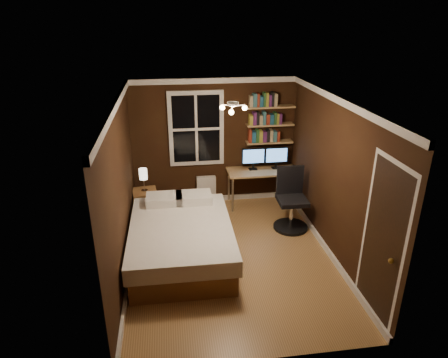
{
  "coord_description": "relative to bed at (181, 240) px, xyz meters",
  "views": [
    {
      "loc": [
        -0.87,
        -5.36,
        3.6
      ],
      "look_at": [
        -0.04,
        0.45,
        1.15
      ],
      "focal_mm": 32.0,
      "sensor_mm": 36.0,
      "label": 1
    }
  ],
  "objects": [
    {
      "name": "door_knob",
      "position": [
        2.32,
        -1.93,
        0.69
      ],
      "size": [
        0.06,
        0.06,
        0.06
      ],
      "primitive_type": "sphere",
      "color": "gold",
      "rests_on": "door"
    },
    {
      "name": "bookshelf_lower",
      "position": [
        1.85,
        1.9,
        0.94
      ],
      "size": [
        0.92,
        0.22,
        0.03
      ],
      "primitive_type": "cube",
      "color": "tan",
      "rests_on": "wall_back"
    },
    {
      "name": "monitor_right",
      "position": [
        1.98,
        1.79,
        0.64
      ],
      "size": [
        0.47,
        0.12,
        0.44
      ],
      "primitive_type": null,
      "color": "black",
      "rests_on": "desk"
    },
    {
      "name": "wall_left",
      "position": [
        -0.83,
        -0.08,
        0.94
      ],
      "size": [
        0.04,
        4.2,
        2.5
      ],
      "primitive_type": "cube",
      "color": "black",
      "rests_on": "ground"
    },
    {
      "name": "wall_back",
      "position": [
        0.77,
        2.02,
        0.94
      ],
      "size": [
        3.2,
        0.04,
        2.5
      ],
      "primitive_type": "cube",
      "color": "black",
      "rests_on": "ground"
    },
    {
      "name": "bedside_lamp",
      "position": [
        -0.61,
        1.46,
        0.45
      ],
      "size": [
        0.15,
        0.15,
        0.44
      ],
      "primitive_type": null,
      "color": "beige",
      "rests_on": "nightstand"
    },
    {
      "name": "desk_lamp",
      "position": [
        2.43,
        1.56,
        0.64
      ],
      "size": [
        0.14,
        0.32,
        0.44
      ],
      "primitive_type": null,
      "color": "silver",
      "rests_on": "desk"
    },
    {
      "name": "ceiling",
      "position": [
        0.77,
        -0.08,
        2.19
      ],
      "size": [
        3.2,
        4.2,
        0.02
      ],
      "primitive_type": "cube",
      "color": "white",
      "rests_on": "wall_back"
    },
    {
      "name": "desk",
      "position": [
        1.76,
        1.71,
        0.36
      ],
      "size": [
        1.54,
        0.58,
        0.73
      ],
      "color": "tan",
      "rests_on": "ground"
    },
    {
      "name": "wall_right",
      "position": [
        2.37,
        -0.08,
        0.94
      ],
      "size": [
        0.04,
        4.2,
        2.5
      ],
      "primitive_type": "cube",
      "color": "black",
      "rests_on": "ground"
    },
    {
      "name": "books_row_middle",
      "position": [
        1.85,
        1.9,
        1.42
      ],
      "size": [
        0.6,
        0.16,
        0.23
      ],
      "primitive_type": null,
      "color": "navy",
      "rests_on": "bookshelf_middle"
    },
    {
      "name": "monitor_left",
      "position": [
        1.51,
        1.79,
        0.64
      ],
      "size": [
        0.47,
        0.12,
        0.44
      ],
      "primitive_type": null,
      "color": "black",
      "rests_on": "desk"
    },
    {
      "name": "books_row_lower",
      "position": [
        1.85,
        1.9,
        1.07
      ],
      "size": [
        0.54,
        0.16,
        0.23
      ],
      "primitive_type": null,
      "color": "maroon",
      "rests_on": "bookshelf_lower"
    },
    {
      "name": "window",
      "position": [
        0.42,
        1.98,
        1.24
      ],
      "size": [
        1.06,
        0.06,
        1.46
      ],
      "primitive_type": "cube",
      "color": "silver",
      "rests_on": "wall_back"
    },
    {
      "name": "bed",
      "position": [
        0.0,
        0.0,
        0.0
      ],
      "size": [
        1.58,
        2.18,
        0.73
      ],
      "rotation": [
        0.0,
        0.0,
        -0.01
      ],
      "color": "brown",
      "rests_on": "ground"
    },
    {
      "name": "bookshelf_upper",
      "position": [
        1.85,
        1.9,
        1.64
      ],
      "size": [
        0.92,
        0.22,
        0.03
      ],
      "primitive_type": "cube",
      "color": "tan",
      "rests_on": "wall_back"
    },
    {
      "name": "nightstand",
      "position": [
        -0.61,
        1.46,
        -0.04
      ],
      "size": [
        0.49,
        0.49,
        0.54
      ],
      "primitive_type": "cube",
      "rotation": [
        0.0,
        0.0,
        0.12
      ],
      "color": "brown",
      "rests_on": "ground"
    },
    {
      "name": "bookshelf_middle",
      "position": [
        1.85,
        1.9,
        1.29
      ],
      "size": [
        0.92,
        0.22,
        0.03
      ],
      "primitive_type": "cube",
      "color": "tan",
      "rests_on": "wall_back"
    },
    {
      "name": "door",
      "position": [
        2.36,
        -1.63,
        0.71
      ],
      "size": [
        0.03,
        0.82,
        2.05
      ],
      "primitive_type": null,
      "color": "black",
      "rests_on": "ground"
    },
    {
      "name": "office_chair",
      "position": [
        1.99,
        0.71,
        0.13
      ],
      "size": [
        0.62,
        0.62,
        1.12
      ],
      "rotation": [
        0.0,
        0.0,
        -0.02
      ],
      "color": "black",
      "rests_on": "ground"
    },
    {
      "name": "ceiling_fixture",
      "position": [
        0.77,
        -0.18,
        2.09
      ],
      "size": [
        0.44,
        0.44,
        0.18
      ],
      "primitive_type": null,
      "color": "beige",
      "rests_on": "ceiling"
    },
    {
      "name": "floor",
      "position": [
        0.77,
        -0.08,
        -0.31
      ],
      "size": [
        4.2,
        4.2,
        0.0
      ],
      "primitive_type": "plane",
      "color": "brown",
      "rests_on": "ground"
    },
    {
      "name": "radiator",
      "position": [
        0.58,
        1.91,
        -0.03
      ],
      "size": [
        0.38,
        0.13,
        0.57
      ],
      "primitive_type": "cube",
      "color": "silver",
      "rests_on": "ground"
    },
    {
      "name": "books_row_upper",
      "position": [
        1.85,
        1.9,
        1.77
      ],
      "size": [
        0.54,
        0.16,
        0.23
      ],
      "primitive_type": null,
      "color": "#2C5E28",
      "rests_on": "bookshelf_upper"
    }
  ]
}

